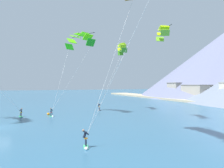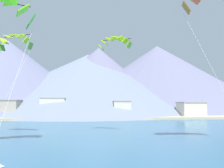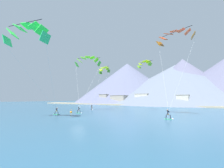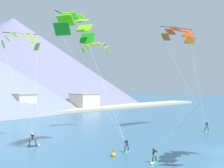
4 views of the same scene
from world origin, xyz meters
name	(u,v)px [view 1 (image 1 of 4)]	position (x,y,z in m)	size (l,w,h in m)	color
ground_plane	(0,128)	(0.00, 0.00, 0.00)	(400.00, 400.00, 0.00)	#2D5B7A
kitesurfer_near_lead	(86,142)	(13.94, 8.40, 0.58)	(1.79, 0.76, 1.83)	#33B266
kitesurfer_near_trail	(52,114)	(-7.81, 7.85, 0.47)	(1.78, 0.72, 1.69)	#33B266
kitesurfer_mid_center	(21,114)	(-10.09, 2.52, 0.46)	(1.79, 0.81, 1.68)	#33B266
kitesurfer_far_left	(99,108)	(-13.34, 19.01, 0.57)	(1.69, 1.25, 1.80)	black
parafoil_kite_near_trail	(80,39)	(-10.74, 13.85, 15.46)	(8.05, 8.31, 15.30)	#199116
parafoil_kite_far_left	(122,48)	(-12.18, 24.20, 14.50)	(5.49, 6.39, 14.14)	#3F8D25
parafoil_kite_distant_high_outer	(163,32)	(3.35, 24.67, 14.90)	(5.47, 3.51, 1.96)	#7CBF2D
race_marker_buoy	(48,114)	(-10.60, 7.54, 0.16)	(0.56, 0.56, 1.02)	orange
shore_building_harbour_front	(178,91)	(-38.71, 61.87, 3.38)	(6.13, 6.89, 6.73)	#A89E8E
shore_building_quay_west	(196,93)	(-27.65, 61.00, 2.95)	(9.93, 5.96, 5.88)	#A89E8E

